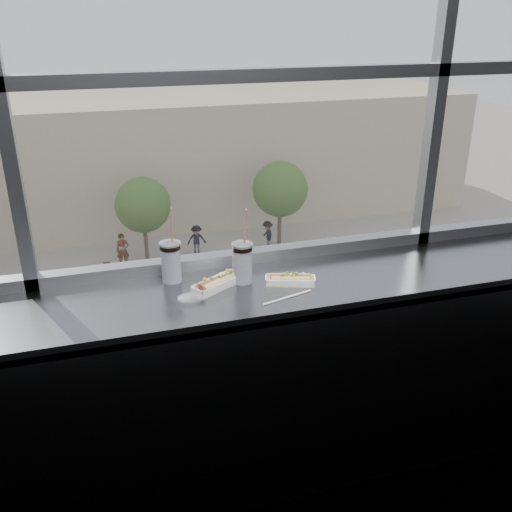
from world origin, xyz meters
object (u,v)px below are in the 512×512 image
object	(u,v)px
car_near_c	(127,365)
tree_center	(143,205)
car_near_e	(446,314)
pedestrian_b	(122,247)
soda_cup_left	(171,260)
car_far_c	(351,247)
hotdog_tray_right	(290,279)
soda_cup_right	(242,261)
loose_straw	(288,297)
hotdog_tray_left	(217,282)
pedestrian_d	(267,232)
wrapper	(192,297)
tree_right	(280,189)
pedestrian_c	(196,237)
car_far_b	(157,271)

from	to	relation	value
car_near_c	tree_center	xyz separation A→B (m)	(2.11, 12.00, 2.23)
car_near_e	pedestrian_b	bearing A→B (deg)	44.13
soda_cup_left	car_far_c	bearing A→B (deg)	61.35
hotdog_tray_right	car_near_c	bearing A→B (deg)	109.46
car_near_c	soda_cup_right	bearing A→B (deg)	-173.84
loose_straw	pedestrian_b	xyz separation A→B (m)	(0.51, 27.76, -10.91)
hotdog_tray_left	soda_cup_right	bearing A→B (deg)	-18.64
car_far_c	car_near_e	size ratio (longest dim) A/B	1.05
pedestrian_d	soda_cup_left	bearing A→B (deg)	-18.84
wrapper	car_near_c	bearing A→B (deg)	89.42
tree_right	car_near_e	bearing A→B (deg)	-73.39
pedestrian_c	wrapper	bearing A→B (deg)	-100.38
soda_cup_left	pedestrian_d	bearing A→B (deg)	71.16
car_near_e	pedestrian_c	size ratio (longest dim) A/B	2.63
car_far_c	car_near_c	bearing A→B (deg)	113.98
soda_cup_right	car_near_c	xyz separation A→B (m)	(-0.10, 16.21, -11.15)
loose_straw	car_far_b	distance (m)	26.88
soda_cup_right	wrapper	bearing A→B (deg)	-156.03
hotdog_tray_right	wrapper	distance (m)	0.47
loose_straw	car_far_b	world-z (taller)	loose_straw
soda_cup_right	tree_center	xyz separation A→B (m)	(2.01, 28.21, -8.92)
loose_straw	soda_cup_right	bearing A→B (deg)	108.02
hotdog_tray_left	car_near_e	world-z (taller)	hotdog_tray_left
car_far_c	pedestrian_b	bearing A→B (deg)	67.03
soda_cup_left	car_near_c	xyz separation A→B (m)	(0.21, 16.11, -11.15)
hotdog_tray_left	hotdog_tray_right	xyz separation A→B (m)	(0.33, -0.06, -0.00)
car_far_c	tree_right	distance (m)	5.47
car_far_b	pedestrian_b	distance (m)	3.63
car_far_c	tree_right	size ratio (longest dim) A/B	1.15
soda_cup_right	pedestrian_c	bearing A→B (deg)	80.10
car_near_c	pedestrian_c	world-z (taller)	pedestrian_c
tree_center	soda_cup_left	bearing A→B (deg)	-94.73
car_near_e	pedestrian_d	size ratio (longest dim) A/B	2.73
car_near_c	tree_right	xyz separation A→B (m)	(10.13, 12.00, 2.44)
hotdog_tray_right	loose_straw	world-z (taller)	hotdog_tray_right
loose_straw	pedestrian_b	distance (m)	29.83
loose_straw	wrapper	distance (m)	0.42
pedestrian_d	tree_center	bearing A→B (deg)	-93.96
wrapper	car_far_c	distance (m)	29.77
tree_center	pedestrian_d	bearing A→B (deg)	-3.96
car_far_c	tree_center	world-z (taller)	tree_center
car_far_b	car_near_e	distance (m)	14.01
soda_cup_left	wrapper	distance (m)	0.24
car_near_e	tree_right	xyz separation A→B (m)	(-3.58, 12.00, 2.50)
pedestrian_b	soda_cup_right	bearing A→B (deg)	-91.37
pedestrian_d	tree_right	bearing A→B (deg)	118.06
loose_straw	car_near_c	bearing A→B (deg)	75.43
pedestrian_c	tree_center	bearing A→B (deg)	177.25
soda_cup_left	pedestrian_c	size ratio (longest dim) A/B	0.17
soda_cup_left	car_far_c	distance (m)	29.65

